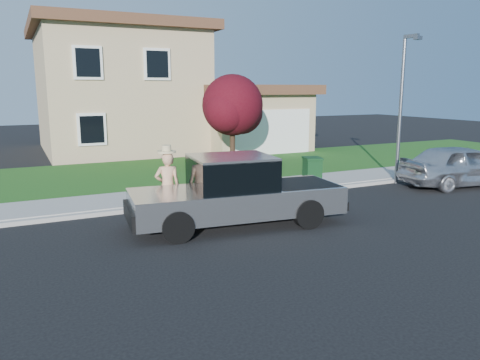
% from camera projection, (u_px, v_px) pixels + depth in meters
% --- Properties ---
extents(ground, '(80.00, 80.00, 0.00)m').
position_uv_depth(ground, '(262.00, 227.00, 11.86)').
color(ground, black).
rests_on(ground, ground).
extents(curb, '(40.00, 0.20, 0.12)m').
position_uv_depth(curb, '(246.00, 197.00, 14.84)').
color(curb, gray).
rests_on(curb, ground).
extents(sidewalk, '(40.00, 2.00, 0.15)m').
position_uv_depth(sidewalk, '(232.00, 190.00, 15.81)').
color(sidewalk, gray).
rests_on(sidewalk, ground).
extents(lawn, '(40.00, 7.00, 0.10)m').
position_uv_depth(lawn, '(187.00, 170.00, 19.79)').
color(lawn, '#144715').
rests_on(lawn, ground).
extents(house, '(14.00, 11.30, 6.85)m').
position_uv_depth(house, '(144.00, 94.00, 26.28)').
color(house, tan).
rests_on(house, ground).
extents(pickup_truck, '(5.66, 2.44, 1.81)m').
position_uv_depth(pickup_truck, '(236.00, 193.00, 11.86)').
color(pickup_truck, black).
rests_on(pickup_truck, ground).
extents(woman, '(0.73, 0.55, 2.01)m').
position_uv_depth(woman, '(168.00, 185.00, 12.32)').
color(woman, tan).
rests_on(woman, ground).
extents(sedan, '(4.67, 2.49, 1.51)m').
position_uv_depth(sedan, '(461.00, 165.00, 16.69)').
color(sedan, silver).
rests_on(sedan, ground).
extents(ornamental_tree, '(2.89, 2.61, 3.97)m').
position_uv_depth(ornamental_tree, '(233.00, 108.00, 20.01)').
color(ornamental_tree, black).
rests_on(ornamental_tree, lawn).
extents(trash_bin, '(0.75, 0.81, 0.96)m').
position_uv_depth(trash_bin, '(312.00, 171.00, 16.34)').
color(trash_bin, black).
rests_on(trash_bin, sidewalk).
extents(street_lamp, '(0.28, 0.69, 5.30)m').
position_uv_depth(street_lamp, '(402.00, 101.00, 16.73)').
color(street_lamp, slate).
rests_on(street_lamp, ground).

